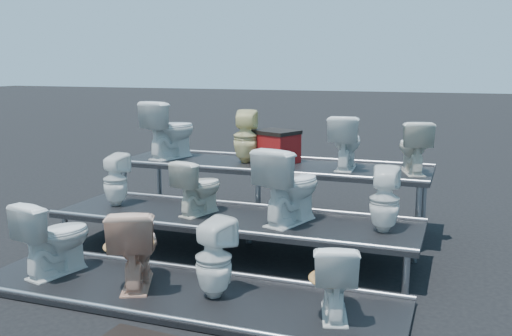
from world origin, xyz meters
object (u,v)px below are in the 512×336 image
(toilet_1, at_px, (135,246))
(toilet_7, at_px, (385,200))
(toilet_10, at_px, (346,142))
(toilet_11, at_px, (413,147))
(toilet_4, at_px, (115,180))
(toilet_6, at_px, (290,185))
(toilet_8, at_px, (170,129))
(toilet_5, at_px, (199,187))
(red_crate, at_px, (276,148))
(toilet_2, at_px, (214,258))
(toilet_9, at_px, (245,136))
(toilet_3, at_px, (334,278))
(toilet_0, at_px, (55,237))

(toilet_1, xyz_separation_m, toilet_7, (2.19, 1.30, 0.35))
(toilet_10, bearing_deg, toilet_11, 177.00)
(toilet_4, relative_size, toilet_6, 0.76)
(toilet_8, xyz_separation_m, toilet_10, (2.51, 0.00, -0.06))
(toilet_1, xyz_separation_m, toilet_8, (-1.00, 2.60, 0.81))
(toilet_5, bearing_deg, toilet_1, 102.93)
(toilet_1, relative_size, red_crate, 1.46)
(toilet_2, bearing_deg, toilet_11, -100.93)
(toilet_2, xyz_separation_m, toilet_5, (-0.77, 1.30, 0.35))
(toilet_4, relative_size, toilet_9, 0.90)
(toilet_6, bearing_deg, toilet_11, -114.68)
(toilet_7, bearing_deg, toilet_3, 78.56)
(toilet_0, xyz_separation_m, toilet_7, (3.13, 1.30, 0.35))
(toilet_6, bearing_deg, toilet_4, 17.71)
(toilet_3, distance_m, toilet_10, 2.76)
(toilet_0, bearing_deg, toilet_11, -127.99)
(toilet_0, bearing_deg, toilet_5, -113.92)
(toilet_8, bearing_deg, toilet_1, 127.54)
(toilet_1, distance_m, toilet_5, 1.34)
(toilet_2, distance_m, toilet_4, 2.33)
(toilet_2, relative_size, toilet_7, 1.09)
(toilet_2, bearing_deg, toilet_10, -85.32)
(toilet_1, xyz_separation_m, toilet_11, (2.35, 2.60, 0.73))
(toilet_1, bearing_deg, toilet_8, -93.34)
(toilet_1, distance_m, toilet_3, 1.96)
(toilet_0, distance_m, toilet_10, 3.66)
(toilet_2, relative_size, toilet_5, 1.16)
(toilet_4, bearing_deg, toilet_11, -151.03)
(toilet_5, relative_size, toilet_9, 0.90)
(toilet_8, relative_size, toilet_10, 1.18)
(toilet_0, height_order, toilet_9, toilet_9)
(toilet_7, height_order, toilet_9, toilet_9)
(toilet_6, bearing_deg, red_crate, -48.58)
(toilet_8, xyz_separation_m, red_crate, (1.53, 0.16, -0.21))
(toilet_0, height_order, toilet_1, toilet_1)
(toilet_2, height_order, toilet_4, toilet_4)
(toilet_0, relative_size, toilet_2, 1.04)
(toilet_6, xyz_separation_m, toilet_8, (-2.17, 1.30, 0.38))
(toilet_2, height_order, toilet_7, toilet_7)
(toilet_4, distance_m, red_crate, 2.18)
(toilet_0, distance_m, toilet_6, 2.52)
(toilet_5, distance_m, toilet_10, 2.00)
(toilet_0, bearing_deg, toilet_3, -166.25)
(toilet_4, distance_m, toilet_10, 2.92)
(toilet_0, height_order, toilet_3, toilet_0)
(toilet_5, distance_m, toilet_7, 2.13)
(toilet_11, bearing_deg, toilet_4, 3.69)
(toilet_0, distance_m, toilet_5, 1.68)
(toilet_8, bearing_deg, toilet_7, 174.34)
(toilet_3, xyz_separation_m, toilet_6, (-0.79, 1.30, 0.49))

